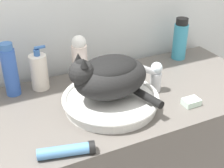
% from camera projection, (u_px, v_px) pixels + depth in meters
% --- Properties ---
extents(sink_basin, '(0.35, 0.35, 0.05)m').
position_uv_depth(sink_basin, '(111.00, 100.00, 1.13)').
color(sink_basin, silver).
rests_on(sink_basin, vanity_counter).
extents(cat, '(0.29, 0.26, 0.17)m').
position_uv_depth(cat, '(109.00, 75.00, 1.07)').
color(cat, black).
rests_on(cat, sink_basin).
extents(faucet, '(0.13, 0.05, 0.15)m').
position_uv_depth(faucet, '(154.00, 75.00, 1.20)').
color(faucet, silver).
rests_on(faucet, vanity_counter).
extents(shampoo_bottle_tall, '(0.06, 0.06, 0.21)m').
position_uv_depth(shampoo_bottle_tall, '(10.00, 70.00, 1.17)').
color(shampoo_bottle_tall, '#335BB7').
rests_on(shampoo_bottle_tall, vanity_counter).
extents(mouthwash_bottle, '(0.07, 0.07, 0.20)m').
position_uv_depth(mouthwash_bottle, '(180.00, 39.00, 1.46)').
color(mouthwash_bottle, teal).
rests_on(mouthwash_bottle, vanity_counter).
extents(lotion_bottle_white, '(0.06, 0.06, 0.20)m').
position_uv_depth(lotion_bottle_white, '(80.00, 58.00, 1.27)').
color(lotion_bottle_white, silver).
rests_on(lotion_bottle_white, vanity_counter).
extents(soap_pump_bottle, '(0.07, 0.07, 0.18)m').
position_uv_depth(soap_pump_bottle, '(39.00, 71.00, 1.22)').
color(soap_pump_bottle, silver).
rests_on(soap_pump_bottle, vanity_counter).
extents(cream_tube, '(0.17, 0.07, 0.04)m').
position_uv_depth(cream_tube, '(67.00, 151.00, 0.90)').
color(cream_tube, '#4C7FB2').
rests_on(cream_tube, vanity_counter).
extents(soap_bar, '(0.06, 0.05, 0.02)m').
position_uv_depth(soap_bar, '(191.00, 102.00, 1.14)').
color(soap_bar, silver).
rests_on(soap_bar, vanity_counter).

